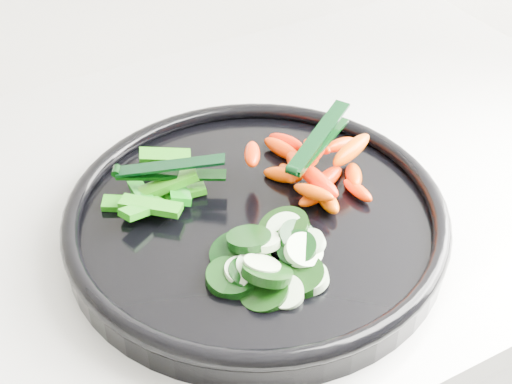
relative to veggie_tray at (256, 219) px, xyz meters
name	(u,v)px	position (x,y,z in m)	size (l,w,h in m)	color
veggie_tray	(256,219)	(0.00, 0.00, 0.00)	(0.44, 0.44, 0.04)	black
cucumber_pile	(266,262)	(-0.03, -0.07, 0.01)	(0.13, 0.12, 0.04)	black
carrot_pile	(313,169)	(0.08, 0.02, 0.02)	(0.14, 0.16, 0.06)	#FF3D00
pepper_pile	(160,191)	(-0.07, 0.07, 0.01)	(0.11, 0.11, 0.04)	#09670A
tong_carrot	(317,142)	(0.08, 0.02, 0.05)	(0.10, 0.07, 0.02)	black
tong_pepper	(167,170)	(-0.06, 0.08, 0.03)	(0.11, 0.07, 0.02)	black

